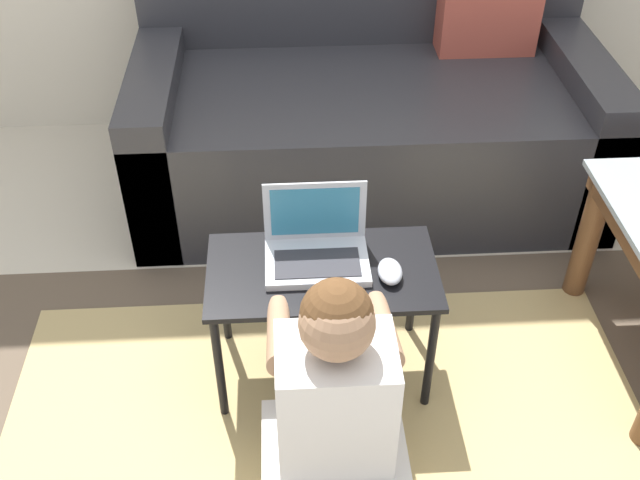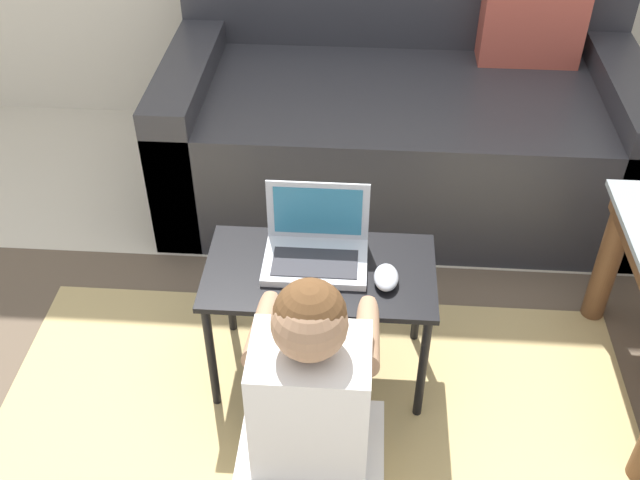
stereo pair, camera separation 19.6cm
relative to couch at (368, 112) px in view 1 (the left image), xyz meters
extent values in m
plane|color=beige|center=(-0.24, -1.16, -0.29)|extent=(16.00, 16.00, 0.00)
cube|color=brown|center=(-0.24, -1.19, -0.28)|extent=(2.45, 1.34, 0.01)
cube|color=tan|center=(-0.24, -1.19, -0.28)|extent=(1.77, 0.97, 0.00)
cube|color=#2D2D33|center=(-0.01, -0.04, -0.06)|extent=(1.67, 0.92, 0.46)
cube|color=#2D2D33|center=(-0.76, -0.04, -0.01)|extent=(0.16, 0.92, 0.55)
cube|color=#2D2D33|center=(0.75, -0.04, -0.01)|extent=(0.16, 0.92, 0.55)
cube|color=#B24C3D|center=(0.45, 0.14, 0.35)|extent=(0.36, 0.14, 0.36)
cylinder|color=brown|center=(0.61, -0.71, -0.05)|extent=(0.07, 0.07, 0.47)
cube|color=black|center=(-0.24, -1.00, 0.10)|extent=(0.61, 0.33, 0.02)
cylinder|color=black|center=(-0.52, -1.14, -0.10)|extent=(0.02, 0.02, 0.38)
cylinder|color=black|center=(0.05, -1.14, -0.10)|extent=(0.02, 0.02, 0.38)
cylinder|color=black|center=(-0.52, -0.86, -0.10)|extent=(0.02, 0.02, 0.38)
cylinder|color=black|center=(0.05, -0.86, -0.10)|extent=(0.02, 0.02, 0.38)
cube|color=#B7BCC6|center=(-0.25, -0.98, 0.12)|extent=(0.27, 0.19, 0.02)
cube|color=#28282D|center=(-0.25, -1.00, 0.13)|extent=(0.22, 0.11, 0.00)
cube|color=#B7BCC6|center=(-0.25, -0.89, 0.22)|extent=(0.27, 0.01, 0.18)
cube|color=teal|center=(-0.25, -0.89, 0.22)|extent=(0.23, 0.00, 0.15)
ellipsoid|color=#B2B7C1|center=(-0.06, -1.04, 0.13)|extent=(0.06, 0.10, 0.04)
cube|color=silver|center=(-0.23, -1.39, -0.21)|extent=(0.35, 0.31, 0.16)
cube|color=silver|center=(-0.23, -1.39, 0.05)|extent=(0.27, 0.20, 0.35)
sphere|color=#9E7556|center=(-0.23, -1.39, 0.30)|extent=(0.16, 0.16, 0.16)
sphere|color=brown|center=(-0.23, -1.38, 0.32)|extent=(0.16, 0.16, 0.16)
cylinder|color=#9E7556|center=(-0.35, -1.24, 0.13)|extent=(0.06, 0.30, 0.15)
cylinder|color=#9E7556|center=(-0.11, -1.24, 0.13)|extent=(0.06, 0.30, 0.15)
camera|label=1|loc=(-0.33, -2.46, 1.42)|focal=42.00mm
camera|label=2|loc=(-0.13, -2.46, 1.42)|focal=42.00mm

